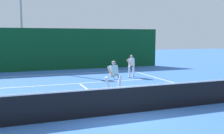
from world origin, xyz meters
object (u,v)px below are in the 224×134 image
at_px(light_pole, 21,7).
at_px(player_far, 131,65).
at_px(player_near, 114,75).
at_px(tennis_ball, 140,84).

bearing_deg(light_pole, player_far, -48.31).
distance_m(player_near, player_far, 4.75).
xyz_separation_m(player_near, tennis_ball, (2.11, 1.34, -0.82)).
xyz_separation_m(player_near, player_far, (2.75, 3.88, -0.02)).
height_order(player_near, light_pole, light_pole).
bearing_deg(player_near, player_far, -139.33).
xyz_separation_m(player_far, light_pole, (-6.73, 7.56, 4.36)).
relative_size(player_far, light_pole, 0.18).
bearing_deg(tennis_ball, light_pole, 121.10).
bearing_deg(tennis_ball, player_far, 75.82).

